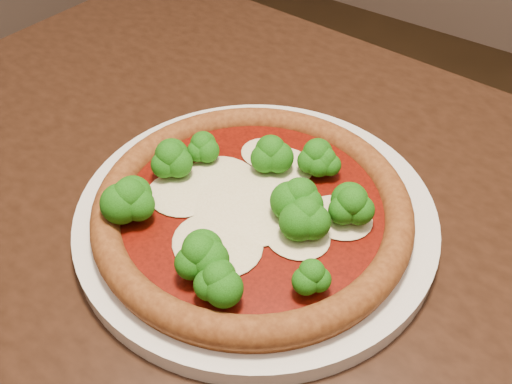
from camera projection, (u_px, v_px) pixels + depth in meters
The scene contains 3 objects.
dining_table at pixel (281, 337), 0.57m from camera, with size 1.15×0.85×0.75m.
plate at pixel (256, 216), 0.53m from camera, with size 0.33×0.33×0.02m, color white.
pizza at pixel (252, 206), 0.51m from camera, with size 0.29×0.29×0.06m.
Camera 1 is at (-0.06, -0.19, 1.14)m, focal length 40.00 mm.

